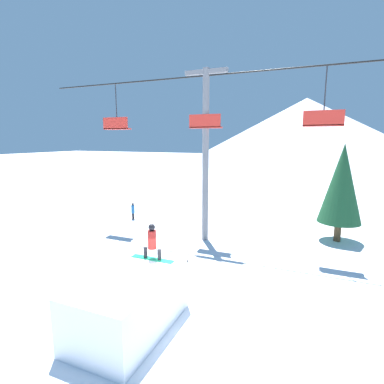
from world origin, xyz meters
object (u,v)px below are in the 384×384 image
snow_ramp (129,303)px  pine_tree_near (342,184)px  snowboarder (152,242)px  distant_skier (133,210)px

snow_ramp → pine_tree_near: pine_tree_near is taller
snowboarder → pine_tree_near: size_ratio=0.28×
pine_tree_near → distant_skier: size_ratio=4.56×
snow_ramp → distant_skier: 13.15m
snowboarder → pine_tree_near: pine_tree_near is taller
snow_ramp → distant_skier: snow_ramp is taller
snow_ramp → distant_skier: bearing=123.7°
pine_tree_near → distant_skier: (-13.58, -0.60, -2.68)m
distant_skier → pine_tree_near: bearing=2.5°
snowboarder → distant_skier: snowboarder is taller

